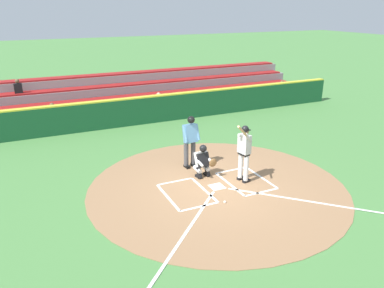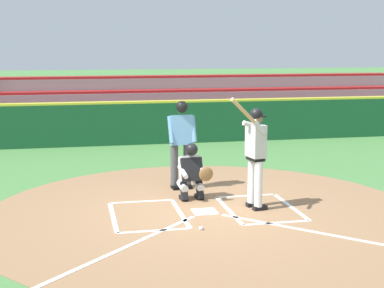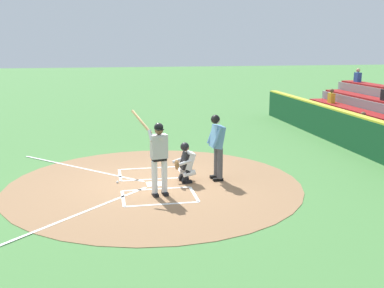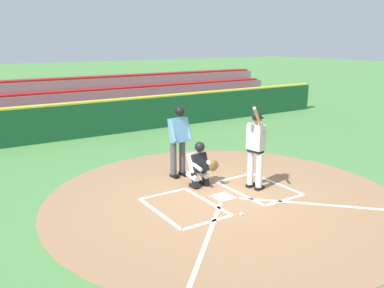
{
  "view_description": "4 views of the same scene",
  "coord_description": "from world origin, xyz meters",
  "views": [
    {
      "loc": [
        5.23,
        9.37,
        5.34
      ],
      "look_at": [
        0.23,
        -1.36,
        1.02
      ],
      "focal_mm": 35.66,
      "sensor_mm": 36.0,
      "label": 1
    },
    {
      "loc": [
        2.26,
        9.82,
        3.01
      ],
      "look_at": [
        -0.03,
        -1.27,
        1.04
      ],
      "focal_mm": 53.89,
      "sensor_mm": 36.0,
      "label": 2
    },
    {
      "loc": [
        -12.07,
        1.27,
        3.82
      ],
      "look_at": [
        -0.07,
        -1.03,
        1.11
      ],
      "focal_mm": 43.21,
      "sensor_mm": 36.0,
      "label": 3
    },
    {
      "loc": [
        5.25,
        6.82,
        3.47
      ],
      "look_at": [
        0.09,
        -1.16,
        1.02
      ],
      "focal_mm": 37.76,
      "sensor_mm": 36.0,
      "label": 4
    }
  ],
  "objects": [
    {
      "name": "catcher",
      "position": [
        0.06,
        -0.87,
        0.59
      ],
      "size": [
        0.63,
        0.61,
        1.13
      ],
      "color": "black",
      "rests_on": "ground"
    },
    {
      "name": "plate_umpire",
      "position": [
        0.1,
        -1.77,
        1.08
      ],
      "size": [
        0.6,
        0.44,
        1.86
      ],
      "color": "#4C4C51",
      "rests_on": "ground"
    },
    {
      "name": "dirt_circle",
      "position": [
        0.0,
        0.0,
        0.01
      ],
      "size": [
        8.0,
        8.0,
        0.01
      ],
      "primitive_type": "cylinder",
      "color": "#99704C",
      "rests_on": "ground"
    },
    {
      "name": "batter",
      "position": [
        -0.95,
        -0.01,
        1.1
      ],
      "size": [
        0.86,
        0.85,
        2.13
      ],
      "color": "white",
      "rests_on": "ground"
    },
    {
      "name": "ground_plane",
      "position": [
        0.0,
        0.0,
        0.0
      ],
      "size": [
        120.0,
        120.0,
        0.0
      ],
      "primitive_type": "plane",
      "color": "#4C8442"
    },
    {
      "name": "home_plate_and_chalk",
      "position": [
        0.0,
        0.88,
        0.01
      ],
      "size": [
        7.93,
        4.91,
        0.01
      ],
      "color": "white",
      "rests_on": "dirt_circle"
    },
    {
      "name": "baseball",
      "position": [
        0.29,
        1.0,
        0.04
      ],
      "size": [
        0.07,
        0.07,
        0.07
      ],
      "primitive_type": "sphere",
      "color": "white",
      "rests_on": "ground"
    }
  ]
}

